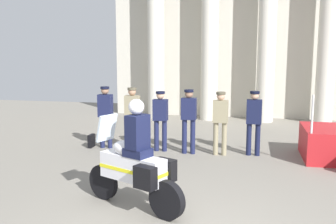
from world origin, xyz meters
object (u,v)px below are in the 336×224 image
(officer_in_row_4, at_px, (220,118))
(motorcycle_with_rider, at_px, (136,164))
(officer_in_row_5, at_px, (254,118))
(briefcase_on_ground, at_px, (91,141))
(officer_in_row_2, at_px, (160,116))
(officer_in_row_3, at_px, (189,116))
(officer_in_row_1, at_px, (132,114))
(officer_in_row_0, at_px, (105,112))

(officer_in_row_4, height_order, motorcycle_with_rider, motorcycle_with_rider)
(officer_in_row_5, distance_m, briefcase_on_ground, 4.49)
(officer_in_row_4, relative_size, officer_in_row_5, 0.99)
(officer_in_row_2, relative_size, motorcycle_with_rider, 0.83)
(officer_in_row_5, xyz_separation_m, motorcycle_with_rider, (-1.96, -3.97, -0.19))
(officer_in_row_3, height_order, officer_in_row_5, officer_in_row_3)
(officer_in_row_5, bearing_deg, motorcycle_with_rider, 65.00)
(briefcase_on_ground, bearing_deg, officer_in_row_1, -1.79)
(officer_in_row_1, xyz_separation_m, officer_in_row_4, (2.36, -0.06, -0.03))
(officer_in_row_3, relative_size, motorcycle_with_rider, 0.87)
(officer_in_row_0, xyz_separation_m, officer_in_row_4, (3.15, -0.12, -0.04))
(officer_in_row_1, relative_size, briefcase_on_ground, 4.73)
(officer_in_row_3, bearing_deg, officer_in_row_0, -2.01)
(officer_in_row_0, distance_m, officer_in_row_1, 0.79)
(officer_in_row_4, xyz_separation_m, briefcase_on_ground, (-3.58, 0.10, -0.79))
(officer_in_row_1, height_order, briefcase_on_ground, officer_in_row_1)
(officer_in_row_1, xyz_separation_m, officer_in_row_2, (0.77, 0.03, -0.05))
(officer_in_row_2, height_order, officer_in_row_4, officer_in_row_4)
(officer_in_row_2, bearing_deg, officer_in_row_0, 0.31)
(officer_in_row_4, distance_m, motorcycle_with_rider, 3.99)
(officer_in_row_3, height_order, briefcase_on_ground, officer_in_row_3)
(officer_in_row_0, distance_m, briefcase_on_ground, 0.93)
(motorcycle_with_rider, bearing_deg, officer_in_row_1, -46.94)
(officer_in_row_4, bearing_deg, officer_in_row_1, -0.10)
(motorcycle_with_rider, bearing_deg, officer_in_row_3, -69.30)
(officer_in_row_0, distance_m, officer_in_row_5, 3.99)
(motorcycle_with_rider, bearing_deg, briefcase_on_ground, -32.57)
(officer_in_row_3, relative_size, briefcase_on_ground, 4.68)
(officer_in_row_5, distance_m, motorcycle_with_rider, 4.43)
(officer_in_row_0, relative_size, officer_in_row_2, 1.06)
(officer_in_row_2, distance_m, officer_in_row_5, 2.44)
(officer_in_row_2, distance_m, briefcase_on_ground, 2.13)
(officer_in_row_2, xyz_separation_m, motorcycle_with_rider, (0.47, -3.91, -0.16))
(officer_in_row_1, bearing_deg, motorcycle_with_rider, 109.06)
(officer_in_row_1, bearing_deg, officer_in_row_3, 178.53)
(officer_in_row_4, xyz_separation_m, motorcycle_with_rider, (-1.12, -3.82, -0.18))
(officer_in_row_1, bearing_deg, officer_in_row_4, 179.90)
(briefcase_on_ground, bearing_deg, officer_in_row_5, 0.66)
(officer_in_row_0, xyz_separation_m, briefcase_on_ground, (-0.43, -0.02, -0.83))
(officer_in_row_4, bearing_deg, officer_in_row_2, -1.97)
(officer_in_row_2, xyz_separation_m, officer_in_row_3, (0.78, -0.11, 0.04))
(briefcase_on_ground, bearing_deg, motorcycle_with_rider, -57.88)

